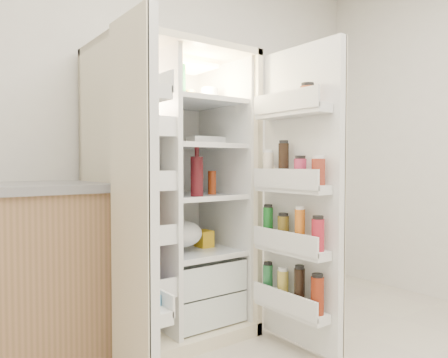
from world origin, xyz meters
TOP-DOWN VIEW (x-y plane):
  - wall_back at (0.00, 2.00)m, footprint 4.00×0.02m
  - refrigerator at (-0.08, 1.65)m, footprint 0.92×0.70m
  - freezer_door at (-0.59, 1.05)m, footprint 0.15×0.40m
  - fridge_door at (0.39, 0.96)m, footprint 0.17×0.58m

SIDE VIEW (x-z plane):
  - refrigerator at x=-0.08m, z-range -0.16..1.64m
  - fridge_door at x=0.39m, z-range 0.01..1.73m
  - freezer_door at x=-0.59m, z-range 0.03..1.75m
  - wall_back at x=0.00m, z-range 0.00..2.70m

